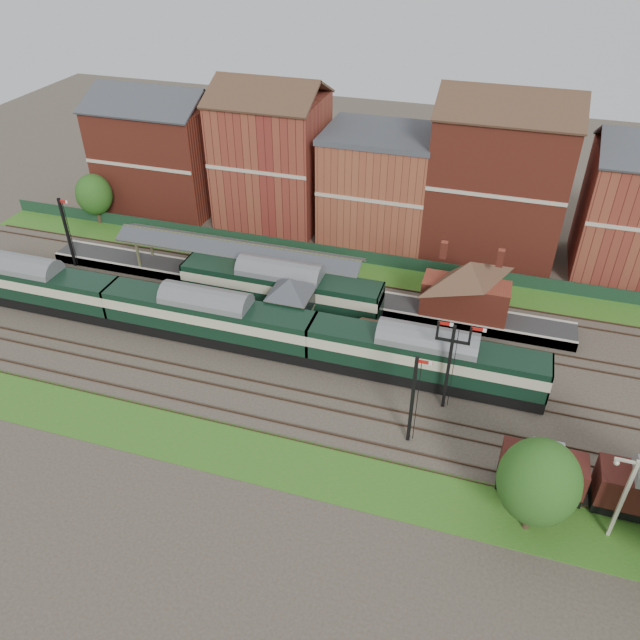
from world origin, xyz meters
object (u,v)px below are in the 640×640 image
(dmu_train, at_px, (208,316))
(goods_van_a, at_px, (542,470))
(semaphore_bracket, at_px, (450,361))
(platform_railcar, at_px, (281,288))
(signal_box, at_px, (291,305))

(dmu_train, height_order, goods_van_a, dmu_train)
(semaphore_bracket, bearing_deg, dmu_train, 173.47)
(dmu_train, height_order, platform_railcar, platform_railcar)
(semaphore_bracket, bearing_deg, platform_railcar, 152.42)
(goods_van_a, bearing_deg, semaphore_bracket, 138.93)
(signal_box, distance_m, semaphore_bracket, 16.16)
(dmu_train, bearing_deg, signal_box, 25.57)
(dmu_train, bearing_deg, platform_railcar, 54.72)
(signal_box, relative_size, goods_van_a, 1.07)
(signal_box, bearing_deg, platform_railcar, 124.00)
(signal_box, height_order, goods_van_a, signal_box)
(signal_box, bearing_deg, semaphore_bracket, -20.92)
(platform_railcar, xyz_separation_m, goods_van_a, (24.69, -15.50, -0.70))
(dmu_train, distance_m, platform_railcar, 7.96)
(semaphore_bracket, relative_size, goods_van_a, 1.46)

